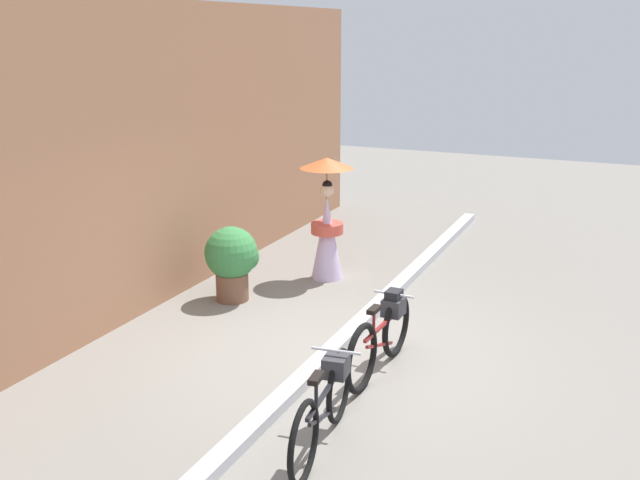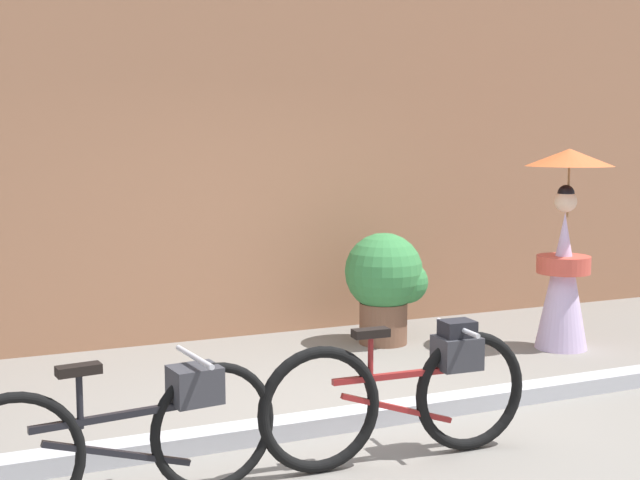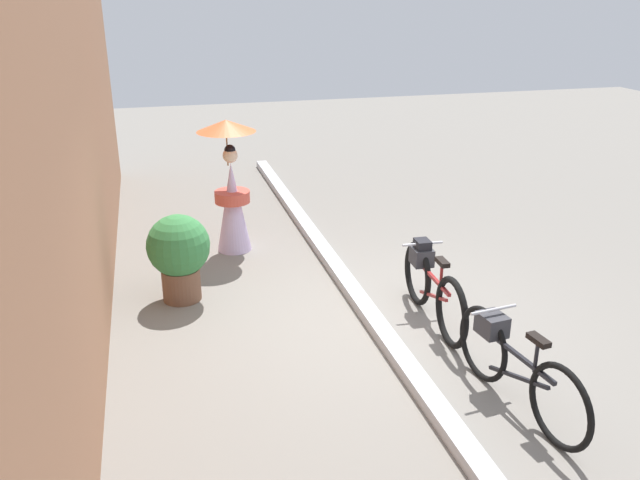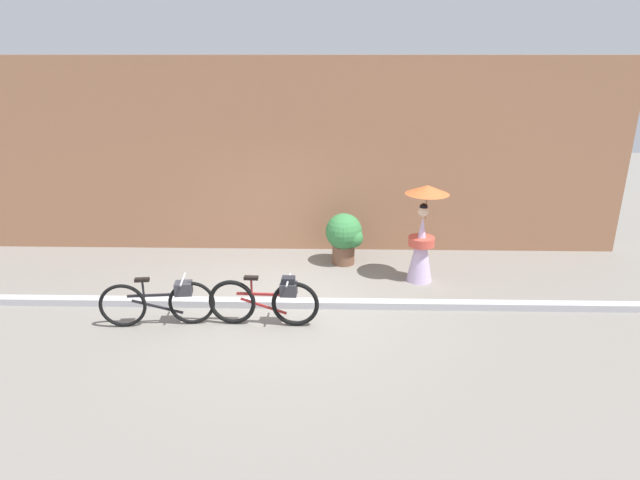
{
  "view_description": "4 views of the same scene",
  "coord_description": "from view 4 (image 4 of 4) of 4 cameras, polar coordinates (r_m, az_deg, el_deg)",
  "views": [
    {
      "loc": [
        -7.29,
        -3.11,
        3.67
      ],
      "look_at": [
        0.58,
        0.42,
        1.2
      ],
      "focal_mm": 41.31,
      "sensor_mm": 36.0,
      "label": 1
    },
    {
      "loc": [
        -2.61,
        -4.99,
        1.95
      ],
      "look_at": [
        -0.15,
        0.64,
        1.2
      ],
      "focal_mm": 47.5,
      "sensor_mm": 36.0,
      "label": 2
    },
    {
      "loc": [
        -6.17,
        2.22,
        3.52
      ],
      "look_at": [
        0.35,
        0.49,
        0.89
      ],
      "focal_mm": 36.76,
      "sensor_mm": 36.0,
      "label": 3
    },
    {
      "loc": [
        0.88,
        -8.24,
        4.13
      ],
      "look_at": [
        0.66,
        0.48,
        1.04
      ],
      "focal_mm": 30.01,
      "sensor_mm": 36.0,
      "label": 4
    }
  ],
  "objects": [
    {
      "name": "ground_plane",
      "position": [
        9.26,
        -4.21,
        -7.05
      ],
      "size": [
        30.0,
        30.0,
        0.0
      ],
      "primitive_type": "plane",
      "color": "gray"
    },
    {
      "name": "bicycle_far_side",
      "position": [
        8.5,
        -5.62,
        -6.39
      ],
      "size": [
        1.76,
        0.48,
        0.83
      ],
      "color": "black",
      "rests_on": "ground_plane"
    },
    {
      "name": "person_with_parasol",
      "position": [
        10.09,
        10.87,
        0.65
      ],
      "size": [
        0.8,
        0.8,
        1.85
      ],
      "color": "silver",
      "rests_on": "ground_plane"
    },
    {
      "name": "bicycle_near_officer",
      "position": [
        8.83,
        -16.56,
        -6.27
      ],
      "size": [
        1.79,
        0.48,
        0.82
      ],
      "color": "black",
      "rests_on": "ground_plane"
    },
    {
      "name": "sidewalk_curb",
      "position": [
        9.23,
        -4.22,
        -6.72
      ],
      "size": [
        14.0,
        0.2,
        0.12
      ],
      "primitive_type": "cube",
      "color": "#B2B2B7",
      "rests_on": "ground_plane"
    },
    {
      "name": "building_wall",
      "position": [
        11.49,
        -3.03,
        8.95
      ],
      "size": [
        14.0,
        0.4,
        4.06
      ],
      "primitive_type": "cube",
      "color": "#9E6B4C",
      "rests_on": "ground_plane"
    },
    {
      "name": "potted_plant_by_door",
      "position": [
        10.83,
        2.66,
        0.47
      ],
      "size": [
        0.76,
        0.74,
        1.06
      ],
      "color": "brown",
      "rests_on": "ground_plane"
    }
  ]
}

